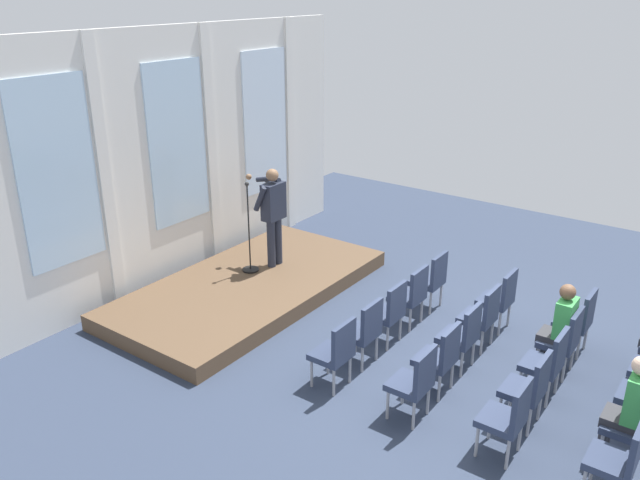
{
  "coord_description": "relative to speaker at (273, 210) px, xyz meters",
  "views": [
    {
      "loc": [
        -7.0,
        -2.71,
        4.76
      ],
      "look_at": [
        0.23,
        2.52,
        1.19
      ],
      "focal_mm": 36.06,
      "sensor_mm": 36.0,
      "label": 1
    }
  ],
  "objects": [
    {
      "name": "chair_r2_c0",
      "position": [
        -2.06,
        -4.92,
        -0.71
      ],
      "size": [
        0.46,
        0.44,
        0.94
      ],
      "color": "#99999E",
      "rests_on": "ground"
    },
    {
      "name": "chair_r3_c0",
      "position": [
        -2.06,
        -6.02,
        -0.71
      ],
      "size": [
        0.46,
        0.44,
        0.94
      ],
      "color": "#99999E",
      "rests_on": "ground"
    },
    {
      "name": "chair_r0_c0",
      "position": [
        -2.06,
        -2.71,
        -0.71
      ],
      "size": [
        0.46,
        0.44,
        0.94
      ],
      "color": "#99999E",
      "rests_on": "ground"
    },
    {
      "name": "chair_r2_c1",
      "position": [
        -1.4,
        -4.92,
        -0.71
      ],
      "size": [
        0.46,
        0.44,
        0.94
      ],
      "color": "#99999E",
      "rests_on": "ground"
    },
    {
      "name": "chair_r1_c0",
      "position": [
        -2.06,
        -3.81,
        -0.71
      ],
      "size": [
        0.46,
        0.44,
        0.94
      ],
      "color": "#99999E",
      "rests_on": "ground"
    },
    {
      "name": "chair_r0_c1",
      "position": [
        -1.4,
        -2.71,
        -0.71
      ],
      "size": [
        0.46,
        0.44,
        0.94
      ],
      "color": "#99999E",
      "rests_on": "ground"
    },
    {
      "name": "chair_r3_c1",
      "position": [
        -1.4,
        -6.02,
        -0.71
      ],
      "size": [
        0.46,
        0.44,
        0.94
      ],
      "color": "#99999E",
      "rests_on": "ground"
    },
    {
      "name": "chair_r1_c3",
      "position": [
        -0.1,
        -3.81,
        -0.71
      ],
      "size": [
        0.46,
        0.44,
        0.94
      ],
      "color": "#99999E",
      "rests_on": "ground"
    },
    {
      "name": "audience_r2_c3",
      "position": [
        -0.1,
        -4.83,
        -0.53
      ],
      "size": [
        0.36,
        0.39,
        1.28
      ],
      "color": "#2D2D33",
      "rests_on": "ground"
    },
    {
      "name": "chair_r0_c2",
      "position": [
        -0.75,
        -2.71,
        -0.71
      ],
      "size": [
        0.46,
        0.44,
        0.94
      ],
      "color": "#99999E",
      "rests_on": "ground"
    },
    {
      "name": "stage_platform",
      "position": [
        -0.75,
        -0.08,
        -1.11
      ],
      "size": [
        4.67,
        2.39,
        0.25
      ],
      "primitive_type": "cube",
      "color": "brown",
      "rests_on": "ground"
    },
    {
      "name": "chair_r1_c1",
      "position": [
        -1.4,
        -3.81,
        -0.71
      ],
      "size": [
        0.46,
        0.44,
        0.94
      ],
      "color": "#99999E",
      "rests_on": "ground"
    },
    {
      "name": "speaker",
      "position": [
        0.0,
        0.0,
        0.0
      ],
      "size": [
        0.51,
        0.69,
        1.7
      ],
      "color": "#232838",
      "rests_on": "stage_platform"
    },
    {
      "name": "audience_r3_c1",
      "position": [
        -1.4,
        -5.94,
        -0.52
      ],
      "size": [
        0.36,
        0.39,
        1.3
      ],
      "color": "#2D2D33",
      "rests_on": "ground"
    },
    {
      "name": "chair_r2_c3",
      "position": [
        -0.1,
        -4.92,
        -0.71
      ],
      "size": [
        0.46,
        0.44,
        0.94
      ],
      "color": "#99999E",
      "rests_on": "ground"
    },
    {
      "name": "mic_stand",
      "position": [
        -0.43,
        0.16,
        -0.65
      ],
      "size": [
        0.28,
        0.28,
        1.56
      ],
      "color": "black",
      "rests_on": "stage_platform"
    },
    {
      "name": "chair_r0_c4",
      "position": [
        0.55,
        -2.71,
        -0.71
      ],
      "size": [
        0.46,
        0.44,
        0.94
      ],
      "color": "#99999E",
      "rests_on": "ground"
    },
    {
      "name": "chair_r1_c4",
      "position": [
        0.55,
        -3.81,
        -0.71
      ],
      "size": [
        0.46,
        0.44,
        0.94
      ],
      "color": "#99999E",
      "rests_on": "ground"
    },
    {
      "name": "ground_plane",
      "position": [
        -0.75,
        -3.87,
        -1.24
      ],
      "size": [
        13.76,
        13.76,
        0.0
      ],
      "primitive_type": "plane",
      "color": "#2D384C"
    },
    {
      "name": "chair_r2_c4",
      "position": [
        0.55,
        -4.92,
        -0.71
      ],
      "size": [
        0.46,
        0.44,
        0.94
      ],
      "color": "#99999E",
      "rests_on": "ground"
    },
    {
      "name": "chair_r0_c3",
      "position": [
        -0.1,
        -2.71,
        -0.71
      ],
      "size": [
        0.46,
        0.44,
        0.94
      ],
      "color": "#99999E",
      "rests_on": "ground"
    },
    {
      "name": "chair_r1_c2",
      "position": [
        -0.75,
        -3.81,
        -0.71
      ],
      "size": [
        0.46,
        0.44,
        0.94
      ],
      "color": "#99999E",
      "rests_on": "ground"
    },
    {
      "name": "chair_r2_c2",
      "position": [
        -0.75,
        -4.92,
        -0.71
      ],
      "size": [
        0.46,
        0.44,
        0.94
      ],
      "color": "#99999E",
      "rests_on": "ground"
    },
    {
      "name": "rear_partition",
      "position": [
        -0.72,
        1.41,
        0.87
      ],
      "size": [
        8.25,
        0.14,
        4.18
      ],
      "color": "silver",
      "rests_on": "ground"
    }
  ]
}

